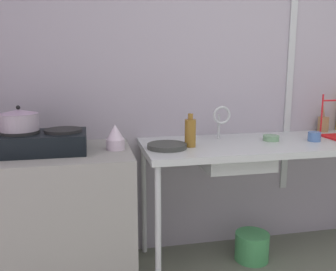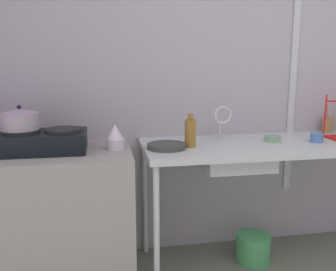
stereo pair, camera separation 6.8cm
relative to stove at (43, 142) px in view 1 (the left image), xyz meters
The scene contains 15 objects.
wall_back 1.70m from the stove, 12.95° to the left, with size 5.49×0.10×2.70m, color #A099A4.
wall_metal_strip 1.86m from the stove, 10.06° to the left, with size 0.05×0.01×2.16m, color #B6BCBB.
counter_concrete 0.50m from the stove, behind, with size 1.18×0.64×0.85m, color gray.
counter_sink 1.47m from the stove, ahead, with size 1.74×0.64×0.85m.
stove is the anchor object (origin of this frame).
pot_on_left_burner 0.18m from the stove, behind, with size 0.22×0.22×0.14m.
percolator 0.42m from the stove, ahead, with size 0.11×0.11×0.15m.
sink_basin 1.19m from the stove, ahead, with size 0.44×0.35×0.15m, color #B6BCBB.
faucet 1.15m from the stove, ahead, with size 0.12×0.07×0.24m.
frying_pan 0.74m from the stove, ahead, with size 0.24×0.24×0.03m, color #353833.
cup_by_rack 1.75m from the stove, ahead, with size 0.08×0.08×0.06m, color #4A70AB.
small_bowl_on_drainboard 1.48m from the stove, ahead, with size 0.11×0.11×0.04m, color #6D9B70.
bottle_by_sink 0.89m from the stove, ahead, with size 0.07×0.07×0.21m.
utensil_jar 2.04m from the stove, ahead, with size 0.08×0.08×0.21m.
bucket_on_floor 1.59m from the stove, ahead, with size 0.24×0.24×0.20m, color #429654.
Camera 1 is at (-1.32, -0.69, 1.36)m, focal length 39.13 mm.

